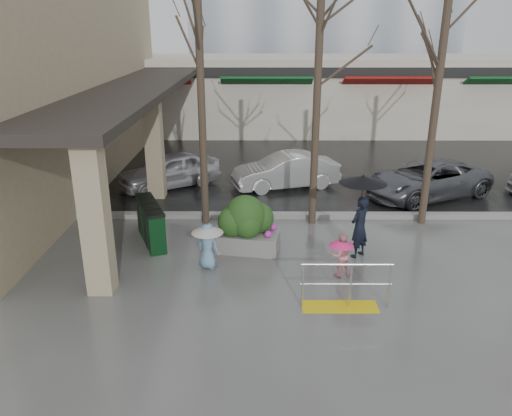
{
  "coord_description": "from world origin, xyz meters",
  "views": [
    {
      "loc": [
        -0.43,
        -10.37,
        5.59
      ],
      "look_at": [
        -0.48,
        1.33,
        1.3
      ],
      "focal_mm": 35.0,
      "sensor_mm": 36.0,
      "label": 1
    }
  ],
  "objects_px": {
    "child_pink": "(341,252)",
    "planter": "(246,224)",
    "news_boxes": "(151,223)",
    "car_c": "(426,179)",
    "tree_midwest": "(319,40)",
    "car_b": "(286,171)",
    "child_blue": "(208,241)",
    "car_a": "(170,170)",
    "tree_west": "(199,46)",
    "handrail": "(343,291)",
    "tree_mideast": "(442,54)",
    "woman": "(361,208)"
  },
  "relations": [
    {
      "from": "news_boxes",
      "to": "tree_midwest",
      "type": "bearing_deg",
      "value": -4.97
    },
    {
      "from": "child_pink",
      "to": "news_boxes",
      "type": "bearing_deg",
      "value": -38.46
    },
    {
      "from": "car_b",
      "to": "child_pink",
      "type": "bearing_deg",
      "value": -8.88
    },
    {
      "from": "planter",
      "to": "car_a",
      "type": "bearing_deg",
      "value": 118.09
    },
    {
      "from": "tree_west",
      "to": "planter",
      "type": "bearing_deg",
      "value": -56.97
    },
    {
      "from": "tree_midwest",
      "to": "news_boxes",
      "type": "bearing_deg",
      "value": -162.77
    },
    {
      "from": "woman",
      "to": "car_a",
      "type": "bearing_deg",
      "value": -89.12
    },
    {
      "from": "tree_mideast",
      "to": "planter",
      "type": "relative_size",
      "value": 3.5
    },
    {
      "from": "child_blue",
      "to": "car_a",
      "type": "xyz_separation_m",
      "value": [
        -2.01,
        6.48,
        -0.08
      ]
    },
    {
      "from": "news_boxes",
      "to": "child_pink",
      "type": "bearing_deg",
      "value": -44.19
    },
    {
      "from": "car_c",
      "to": "woman",
      "type": "bearing_deg",
      "value": -58.52
    },
    {
      "from": "tree_west",
      "to": "woman",
      "type": "bearing_deg",
      "value": -29.19
    },
    {
      "from": "tree_mideast",
      "to": "handrail",
      "type": "bearing_deg",
      "value": -123.19
    },
    {
      "from": "car_b",
      "to": "car_c",
      "type": "distance_m",
      "value": 4.88
    },
    {
      "from": "planter",
      "to": "woman",
      "type": "bearing_deg",
      "value": -7.44
    },
    {
      "from": "tree_mideast",
      "to": "child_pink",
      "type": "relative_size",
      "value": 6.19
    },
    {
      "from": "car_a",
      "to": "tree_west",
      "type": "bearing_deg",
      "value": -7.15
    },
    {
      "from": "news_boxes",
      "to": "car_a",
      "type": "relative_size",
      "value": 0.54
    },
    {
      "from": "news_boxes",
      "to": "car_c",
      "type": "bearing_deg",
      "value": 1.68
    },
    {
      "from": "tree_mideast",
      "to": "news_boxes",
      "type": "distance_m",
      "value": 9.06
    },
    {
      "from": "child_blue",
      "to": "tree_mideast",
      "type": "bearing_deg",
      "value": -126.95
    },
    {
      "from": "child_pink",
      "to": "planter",
      "type": "distance_m",
      "value": 2.68
    },
    {
      "from": "tree_mideast",
      "to": "child_pink",
      "type": "height_order",
      "value": "tree_mideast"
    },
    {
      "from": "car_b",
      "to": "tree_mideast",
      "type": "bearing_deg",
      "value": 31.86
    },
    {
      "from": "child_pink",
      "to": "car_a",
      "type": "bearing_deg",
      "value": -69.6
    },
    {
      "from": "child_pink",
      "to": "car_b",
      "type": "height_order",
      "value": "car_b"
    },
    {
      "from": "woman",
      "to": "car_c",
      "type": "distance_m",
      "value": 5.78
    },
    {
      "from": "news_boxes",
      "to": "car_c",
      "type": "xyz_separation_m",
      "value": [
        8.7,
        3.85,
        0.07
      ]
    },
    {
      "from": "planter",
      "to": "car_c",
      "type": "height_order",
      "value": "planter"
    },
    {
      "from": "tree_midwest",
      "to": "tree_mideast",
      "type": "bearing_deg",
      "value": -0.0
    },
    {
      "from": "woman",
      "to": "car_a",
      "type": "relative_size",
      "value": 0.59
    },
    {
      "from": "car_b",
      "to": "planter",
      "type": "bearing_deg",
      "value": -30.41
    },
    {
      "from": "child_blue",
      "to": "planter",
      "type": "bearing_deg",
      "value": -103.81
    },
    {
      "from": "handrail",
      "to": "tree_midwest",
      "type": "height_order",
      "value": "tree_midwest"
    },
    {
      "from": "child_pink",
      "to": "planter",
      "type": "height_order",
      "value": "planter"
    },
    {
      "from": "woman",
      "to": "child_blue",
      "type": "distance_m",
      "value": 3.88
    },
    {
      "from": "tree_mideast",
      "to": "car_b",
      "type": "distance_m",
      "value": 6.73
    },
    {
      "from": "news_boxes",
      "to": "car_c",
      "type": "height_order",
      "value": "car_c"
    },
    {
      "from": "car_a",
      "to": "car_c",
      "type": "relative_size",
      "value": 0.82
    },
    {
      "from": "handrail",
      "to": "child_pink",
      "type": "relative_size",
      "value": 1.81
    },
    {
      "from": "child_pink",
      "to": "car_c",
      "type": "distance_m",
      "value": 6.97
    },
    {
      "from": "woman",
      "to": "news_boxes",
      "type": "bearing_deg",
      "value": -53.29
    },
    {
      "from": "child_blue",
      "to": "car_b",
      "type": "relative_size",
      "value": 0.3
    },
    {
      "from": "car_b",
      "to": "child_blue",
      "type": "bearing_deg",
      "value": -35.7
    },
    {
      "from": "news_boxes",
      "to": "car_b",
      "type": "relative_size",
      "value": 0.53
    },
    {
      "from": "tree_midwest",
      "to": "child_pink",
      "type": "height_order",
      "value": "tree_midwest"
    },
    {
      "from": "car_b",
      "to": "car_a",
      "type": "bearing_deg",
      "value": -107.27
    },
    {
      "from": "tree_west",
      "to": "tree_midwest",
      "type": "relative_size",
      "value": 0.97
    },
    {
      "from": "handrail",
      "to": "news_boxes",
      "type": "bearing_deg",
      "value": 144.22
    },
    {
      "from": "child_pink",
      "to": "tree_midwest",
      "type": "bearing_deg",
      "value": -101.14
    }
  ]
}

